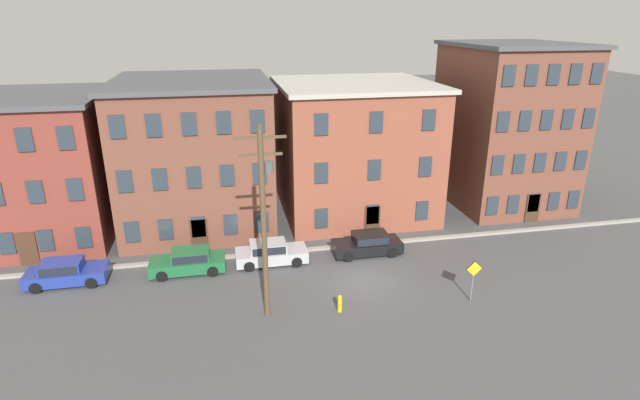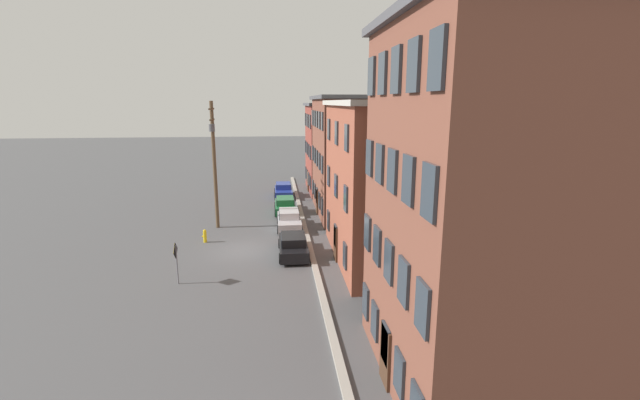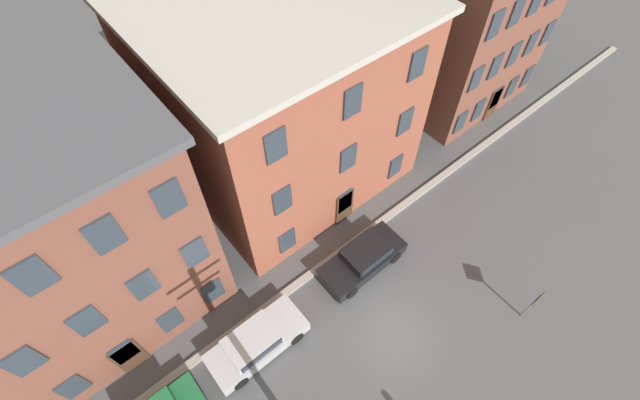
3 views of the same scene
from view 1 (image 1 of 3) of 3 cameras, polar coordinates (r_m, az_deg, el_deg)
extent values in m
plane|color=#4C4C4F|center=(29.58, 4.88, -9.14)|extent=(200.00, 200.00, 0.00)
cube|color=#9E998E|center=(33.39, 2.73, -5.31)|extent=(56.00, 0.36, 0.16)
cube|color=brown|center=(38.47, -29.35, 2.95)|extent=(8.76, 9.13, 9.46)
cube|color=#4C4C51|center=(37.53, -30.64, 10.06)|extent=(9.26, 9.63, 0.30)
cube|color=#2D3842|center=(35.71, -32.20, -4.22)|extent=(0.90, 0.10, 1.40)
cube|color=#2D3842|center=(34.97, -28.86, -4.07)|extent=(0.90, 0.10, 1.40)
cube|color=#2D3842|center=(33.93, -29.76, 0.81)|extent=(0.90, 0.10, 1.40)
cube|color=#2D3842|center=(33.15, -30.70, 5.95)|extent=(0.90, 0.10, 1.40)
cube|color=#2D3842|center=(34.34, -25.39, -3.88)|extent=(0.90, 0.10, 1.40)
cube|color=#2D3842|center=(33.28, -26.20, 1.08)|extent=(0.90, 0.10, 1.40)
cube|color=#2D3842|center=(32.49, -27.06, 6.34)|extent=(0.90, 0.10, 1.40)
cube|color=#472D1E|center=(35.50, -30.41, -4.85)|extent=(1.10, 0.10, 2.20)
cube|color=brown|center=(37.68, -13.93, 5.18)|extent=(10.24, 11.57, 10.09)
cube|color=#4C4C51|center=(36.72, -14.62, 13.02)|extent=(10.74, 12.07, 0.30)
cube|color=#2D3842|center=(33.69, -20.69, -3.45)|extent=(0.90, 0.10, 1.40)
cube|color=#2D3842|center=(32.55, -21.42, 1.98)|extent=(0.90, 0.10, 1.40)
cube|color=#2D3842|center=(31.73, -22.19, 7.75)|extent=(0.90, 0.10, 1.40)
cube|color=#2D3842|center=(33.39, -17.22, -3.24)|extent=(0.90, 0.10, 1.40)
cube|color=#2D3842|center=(32.24, -17.84, 2.25)|extent=(0.90, 0.10, 1.40)
cube|color=#2D3842|center=(31.42, -18.50, 8.09)|extent=(0.90, 0.10, 1.40)
cube|color=#2D3842|center=(33.22, -13.71, -3.01)|extent=(0.90, 0.10, 1.40)
cube|color=#2D3842|center=(32.06, -14.21, 2.52)|extent=(0.90, 0.10, 1.40)
cube|color=#2D3842|center=(31.23, -14.74, 8.40)|extent=(0.90, 0.10, 1.40)
cube|color=#2D3842|center=(33.17, -10.18, -2.77)|extent=(0.90, 0.10, 1.40)
cube|color=#2D3842|center=(32.01, -10.55, 2.78)|extent=(0.90, 0.10, 1.40)
cube|color=#2D3842|center=(31.18, -10.95, 8.68)|extent=(0.90, 0.10, 1.40)
cube|color=#2D3842|center=(33.25, -6.66, -2.52)|extent=(0.90, 0.10, 1.40)
cube|color=#2D3842|center=(32.10, -6.90, 3.03)|extent=(0.90, 0.10, 1.40)
cube|color=#2D3842|center=(31.27, -7.16, 8.92)|extent=(0.90, 0.10, 1.40)
cube|color=#472D1E|center=(33.44, -13.63, -3.93)|extent=(1.10, 0.10, 2.20)
cube|color=brown|center=(38.44, 3.88, 5.70)|extent=(10.89, 10.40, 9.66)
cube|color=#B7B2A8|center=(37.49, 4.06, 13.08)|extent=(11.39, 10.90, 0.30)
cube|color=#2D3842|center=(33.79, 0.14, -2.12)|extent=(0.90, 0.10, 1.40)
cube|color=#2D3842|center=(32.69, 0.14, 3.10)|extent=(0.90, 0.10, 1.40)
cube|color=#2D3842|center=(31.89, 0.15, 8.63)|extent=(0.90, 0.10, 1.40)
cube|color=#2D3842|center=(34.65, 6.03, -1.65)|extent=(0.90, 0.10, 1.40)
cube|color=#2D3842|center=(33.58, 6.23, 3.45)|extent=(0.90, 0.10, 1.40)
cube|color=#2D3842|center=(32.80, 6.44, 8.84)|extent=(0.90, 0.10, 1.40)
cube|color=#2D3842|center=(35.86, 11.57, -1.19)|extent=(0.90, 0.10, 1.40)
cube|color=#2D3842|center=(34.83, 11.95, 3.74)|extent=(0.90, 0.10, 1.40)
cube|color=#2D3842|center=(34.07, 12.34, 8.93)|extent=(0.90, 0.10, 1.40)
cube|color=#472D1E|center=(34.84, 6.00, -2.42)|extent=(1.10, 0.10, 2.20)
cube|color=brown|center=(42.74, 20.45, 7.80)|extent=(8.32, 9.67, 12.33)
cube|color=#4C4C51|center=(41.96, 21.54, 16.22)|extent=(8.82, 10.17, 0.30)
cube|color=#2D3842|center=(38.27, 19.08, -0.65)|extent=(0.90, 0.10, 1.40)
cube|color=#2D3842|center=(37.34, 19.62, 3.77)|extent=(0.90, 0.10, 1.40)
cube|color=#2D3842|center=(36.64, 20.19, 8.39)|extent=(0.90, 0.10, 1.40)
cube|color=#2D3842|center=(36.19, 20.80, 13.15)|extent=(0.90, 0.10, 1.40)
cube|color=#2D3842|center=(39.12, 21.19, -0.46)|extent=(0.90, 0.10, 1.40)
cube|color=#2D3842|center=(38.21, 21.77, 3.86)|extent=(0.90, 0.10, 1.40)
cube|color=#2D3842|center=(37.53, 22.39, 8.37)|extent=(0.90, 0.10, 1.40)
cube|color=#2D3842|center=(37.09, 23.04, 13.01)|extent=(0.90, 0.10, 1.40)
cube|color=#2D3842|center=(40.03, 23.21, -0.29)|extent=(0.90, 0.10, 1.40)
cube|color=#2D3842|center=(39.13, 23.83, 3.94)|extent=(0.90, 0.10, 1.40)
cube|color=#2D3842|center=(38.47, 24.48, 8.34)|extent=(0.90, 0.10, 1.40)
cube|color=#2D3842|center=(38.04, 25.17, 12.86)|extent=(0.90, 0.10, 1.40)
cube|color=#2D3842|center=(40.98, 25.13, -0.12)|extent=(0.90, 0.10, 1.40)
cube|color=#2D3842|center=(40.11, 25.78, 4.01)|extent=(0.90, 0.10, 1.40)
cube|color=#2D3842|center=(39.46, 26.47, 8.29)|extent=(0.90, 0.10, 1.40)
cube|color=#2D3842|center=(39.04, 27.19, 12.70)|extent=(0.90, 0.10, 1.40)
cube|color=#2D3842|center=(41.97, 26.96, 0.04)|extent=(0.90, 0.10, 1.40)
cube|color=#2D3842|center=(41.12, 27.64, 4.07)|extent=(0.90, 0.10, 1.40)
cube|color=#2D3842|center=(40.49, 28.35, 8.25)|extent=(0.90, 0.10, 1.40)
cube|color=#2D3842|center=(40.09, 29.10, 12.53)|extent=(0.90, 0.10, 1.40)
cube|color=#472D1E|center=(40.17, 23.12, -0.88)|extent=(1.10, 0.10, 2.20)
cube|color=#233899|center=(32.39, -26.93, -7.65)|extent=(4.40, 1.80, 0.70)
cube|color=#233899|center=(32.19, -27.45, -6.67)|extent=(2.20, 1.51, 0.55)
cube|color=#1E232D|center=(32.19, -27.45, -6.67)|extent=(2.02, 1.58, 0.48)
cylinder|color=black|center=(32.84, -24.07, -7.18)|extent=(0.66, 0.22, 0.66)
cylinder|color=black|center=(31.37, -24.68, -8.59)|extent=(0.66, 0.22, 0.66)
cylinder|color=black|center=(33.64, -28.92, -7.36)|extent=(0.66, 0.22, 0.66)
cylinder|color=black|center=(32.21, -29.74, -8.73)|extent=(0.66, 0.22, 0.66)
cube|color=#1E6638|center=(31.15, -14.88, -7.09)|extent=(4.40, 1.80, 0.70)
cube|color=#1E6638|center=(30.86, -14.61, -6.03)|extent=(2.20, 1.51, 0.55)
cube|color=#1E232D|center=(30.86, -14.61, -6.03)|extent=(2.02, 1.58, 0.48)
cylinder|color=black|center=(30.64, -17.64, -8.30)|extent=(0.66, 0.22, 0.66)
cylinder|color=black|center=(32.14, -17.37, -6.86)|extent=(0.66, 0.22, 0.66)
cylinder|color=black|center=(30.41, -12.16, -7.98)|extent=(0.66, 0.22, 0.66)
cylinder|color=black|center=(31.92, -12.17, -6.55)|extent=(0.66, 0.22, 0.66)
cube|color=#B7B7BC|center=(31.32, -5.56, -6.29)|extent=(4.40, 1.80, 0.70)
cube|color=#B7B7BC|center=(31.03, -5.97, -5.29)|extent=(2.20, 1.51, 0.55)
cube|color=#1E232D|center=(31.03, -5.97, -5.29)|extent=(2.02, 1.58, 0.48)
cylinder|color=black|center=(32.32, -3.15, -5.73)|extent=(0.66, 0.22, 0.66)
cylinder|color=black|center=(30.82, -2.67, -7.10)|extent=(0.66, 0.22, 0.66)
cylinder|color=black|center=(32.09, -8.30, -6.14)|extent=(0.66, 0.22, 0.66)
cylinder|color=black|center=(30.57, -8.10, -7.54)|extent=(0.66, 0.22, 0.66)
cube|color=black|center=(32.46, 5.38, -5.28)|extent=(4.40, 1.80, 0.70)
cube|color=black|center=(32.25, 5.76, -4.25)|extent=(2.20, 1.51, 0.55)
cube|color=#1E232D|center=(32.25, 5.76, -4.25)|extent=(2.02, 1.58, 0.48)
cylinder|color=black|center=(31.45, 3.27, -6.51)|extent=(0.66, 0.22, 0.66)
cylinder|color=black|center=(32.93, 2.52, -5.20)|extent=(0.66, 0.22, 0.66)
cylinder|color=black|center=(32.25, 8.29, -5.99)|extent=(0.66, 0.22, 0.66)
cylinder|color=black|center=(33.70, 7.33, -4.74)|extent=(0.66, 0.22, 0.66)
cylinder|color=slate|center=(28.25, 17.02, -8.96)|extent=(0.08, 0.08, 2.24)
cube|color=yellow|center=(27.85, 17.22, -7.53)|extent=(0.88, 0.03, 0.88)
cube|color=black|center=(27.86, 17.21, -7.53)|extent=(0.95, 0.02, 0.95)
cylinder|color=brown|center=(24.23, -6.44, -3.01)|extent=(0.28, 0.28, 9.94)
cube|color=brown|center=(22.86, -6.88, 7.10)|extent=(2.40, 0.12, 0.12)
cube|color=brown|center=(23.05, -6.79, 5.17)|extent=(2.00, 0.12, 0.12)
cylinder|color=#515156|center=(23.25, -5.87, 3.79)|extent=(0.44, 0.44, 0.55)
cylinder|color=yellow|center=(26.51, 2.27, -11.86)|extent=(0.24, 0.24, 0.80)
sphere|color=yellow|center=(26.28, 2.28, -11.03)|extent=(0.22, 0.22, 0.22)
cylinder|color=yellow|center=(26.36, 2.35, -11.95)|extent=(0.10, 0.12, 0.10)
camera|label=2|loc=(44.75, 41.78, 9.28)|focal=24.00mm
camera|label=3|loc=(22.08, -10.54, 31.62)|focal=24.00mm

